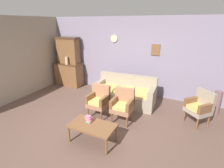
# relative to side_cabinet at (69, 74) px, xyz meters

# --- Properties ---
(ground_plane) EXTENTS (7.68, 7.68, 0.00)m
(ground_plane) POSITION_rel_side_cabinet_xyz_m (2.50, -2.25, -0.47)
(ground_plane) COLOR brown
(wall_back_with_decor) EXTENTS (6.40, 0.09, 2.70)m
(wall_back_with_decor) POSITION_rel_side_cabinet_xyz_m (2.50, 0.38, 0.89)
(wall_back_with_decor) COLOR gray
(wall_back_with_decor) RESTS_ON ground
(side_cabinet) EXTENTS (1.16, 0.55, 0.93)m
(side_cabinet) POSITION_rel_side_cabinet_xyz_m (0.00, 0.00, 0.00)
(side_cabinet) COLOR brown
(side_cabinet) RESTS_ON ground
(cabinet_upper_hutch) EXTENTS (0.99, 0.38, 1.03)m
(cabinet_upper_hutch) POSITION_rel_side_cabinet_xyz_m (0.00, 0.08, 0.98)
(cabinet_upper_hutch) COLOR brown
(cabinet_upper_hutch) RESTS_ON side_cabinet
(vase_on_cabinet) EXTENTS (0.12, 0.12, 0.31)m
(vase_on_cabinet) POSITION_rel_side_cabinet_xyz_m (0.09, -0.18, 0.62)
(vase_on_cabinet) COLOR #CDB489
(vase_on_cabinet) RESTS_ON side_cabinet
(floral_couch) EXTENTS (1.95, 0.88, 0.90)m
(floral_couch) POSITION_rel_side_cabinet_xyz_m (2.72, -0.60, -0.14)
(floral_couch) COLOR gray
(floral_couch) RESTS_ON ground
(armchair_near_couch_end) EXTENTS (0.54, 0.51, 0.90)m
(armchair_near_couch_end) POSITION_rel_side_cabinet_xyz_m (2.37, -1.67, 0.03)
(armchair_near_couch_end) COLOR #9E6B4C
(armchair_near_couch_end) RESTS_ON ground
(armchair_by_doorway) EXTENTS (0.53, 0.50, 0.90)m
(armchair_by_doorway) POSITION_rel_side_cabinet_xyz_m (3.06, -1.64, 0.03)
(armchair_by_doorway) COLOR #9E6B4C
(armchair_by_doorway) RESTS_ON ground
(wingback_chair_by_fireplace) EXTENTS (0.71, 0.71, 0.90)m
(wingback_chair_by_fireplace) POSITION_rel_side_cabinet_xyz_m (4.87, -0.90, 0.03)
(wingback_chair_by_fireplace) COLOR gray
(wingback_chair_by_fireplace) RESTS_ON ground
(coffee_table) EXTENTS (1.00, 0.56, 0.42)m
(coffee_table) POSITION_rel_side_cabinet_xyz_m (2.78, -2.68, -0.09)
(coffee_table) COLOR brown
(coffee_table) RESTS_ON ground
(book_stack_on_table) EXTENTS (0.16, 0.13, 0.14)m
(book_stack_on_table) POSITION_rel_side_cabinet_xyz_m (2.64, -2.60, 0.02)
(book_stack_on_table) COLOR #6A9D81
(book_stack_on_table) RESTS_ON coffee_table
(floor_vase_by_wall) EXTENTS (0.20, 0.20, 0.69)m
(floor_vase_by_wall) POSITION_rel_side_cabinet_xyz_m (5.35, -0.10, -0.12)
(floor_vase_by_wall) COLOR #705151
(floor_vase_by_wall) RESTS_ON ground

